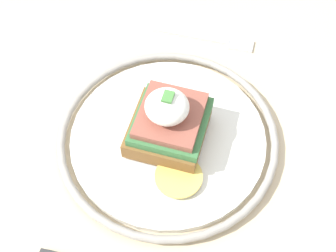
{
  "coord_description": "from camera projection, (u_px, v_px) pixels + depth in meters",
  "views": [
    {
      "loc": [
        0.29,
        0.13,
        1.27
      ],
      "look_at": [
        -0.01,
        0.04,
        0.79
      ],
      "focal_mm": 50.0,
      "sensor_mm": 36.0,
      "label": 1
    }
  ],
  "objects": [
    {
      "name": "fork",
      "position": [
        208.0,
        39.0,
        0.7
      ],
      "size": [
        0.02,
        0.15,
        0.0
      ],
      "color": "silver",
      "rests_on": "dining_table"
    },
    {
      "name": "plate",
      "position": [
        168.0,
        138.0,
        0.6
      ],
      "size": [
        0.28,
        0.28,
        0.02
      ],
      "color": "silver",
      "rests_on": "dining_table"
    },
    {
      "name": "dining_table",
      "position": [
        141.0,
        181.0,
        0.71
      ],
      "size": [
        1.03,
        0.71,
        0.75
      ],
      "color": "#C6B28E",
      "rests_on": "ground_plane"
    },
    {
      "name": "sandwich",
      "position": [
        169.0,
        123.0,
        0.57
      ],
      "size": [
        0.13,
        0.1,
        0.08
      ],
      "color": "brown",
      "rests_on": "plate"
    }
  ]
}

